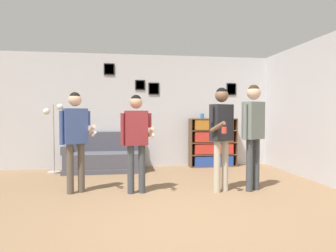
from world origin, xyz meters
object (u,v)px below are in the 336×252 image
couch (105,158)px  floor_lamp (54,129)px  person_player_foreground_center (136,134)px  drinking_cup (202,116)px  person_watcher_holding_cup (222,128)px  person_spectator_near_bookshelf (253,125)px  person_player_foreground_left (75,132)px  bookshelf (213,143)px

couch → floor_lamp: floor_lamp is taller
person_player_foreground_center → drinking_cup: (1.67, 2.21, 0.27)m
person_watcher_holding_cup → person_spectator_near_bookshelf: bearing=-0.9°
person_player_foreground_left → person_player_foreground_center: size_ratio=1.03×
bookshelf → person_player_foreground_center: bearing=-131.3°
drinking_cup → person_player_foreground_center: bearing=-127.0°
bookshelf → drinking_cup: drinking_cup is taller
person_spectator_near_bookshelf → person_player_foreground_center: bearing=176.8°
person_player_foreground_center → person_spectator_near_bookshelf: (1.93, -0.11, 0.13)m
person_spectator_near_bookshelf → drinking_cup: person_spectator_near_bookshelf is taller
drinking_cup → bookshelf: bearing=-0.0°
couch → person_player_foreground_center: size_ratio=1.10×
person_spectator_near_bookshelf → bookshelf: bearing=89.7°
person_player_foreground_center → person_player_foreground_left: bearing=170.7°
bookshelf → person_spectator_near_bookshelf: person_spectator_near_bookshelf is taller
person_player_foreground_center → drinking_cup: 2.79m
bookshelf → drinking_cup: 0.70m
person_player_foreground_center → person_spectator_near_bookshelf: size_ratio=0.90×
person_watcher_holding_cup → person_spectator_near_bookshelf: (0.54, -0.01, 0.04)m
person_player_foreground_left → person_player_foreground_center: 0.98m
couch → person_player_foreground_center: person_player_foreground_center is taller
floor_lamp → person_player_foreground_center: person_player_foreground_center is taller
person_player_foreground_left → drinking_cup: size_ratio=13.74×
bookshelf → person_spectator_near_bookshelf: (-0.01, -2.32, 0.51)m
bookshelf → person_spectator_near_bookshelf: 2.38m
couch → person_player_foreground_left: person_player_foreground_left is taller
person_spectator_near_bookshelf → drinking_cup: size_ratio=14.86×
couch → floor_lamp: 1.27m
floor_lamp → person_spectator_near_bookshelf: bearing=-29.3°
person_spectator_near_bookshelf → couch: bearing=140.3°
floor_lamp → person_watcher_holding_cup: (3.10, -2.04, 0.11)m
person_spectator_near_bookshelf → drinking_cup: bearing=96.5°
bookshelf → person_player_foreground_left: size_ratio=0.72×
person_spectator_near_bookshelf → drinking_cup: (-0.27, 2.32, 0.14)m
person_player_foreground_left → drinking_cup: bearing=37.9°
person_spectator_near_bookshelf → person_watcher_holding_cup: bearing=179.1°
drinking_cup → couch: bearing=-175.1°
floor_lamp → couch: bearing=4.0°
bookshelf → drinking_cup: size_ratio=9.87×
bookshelf → person_player_foreground_left: person_player_foreground_left is taller
couch → bookshelf: bearing=4.4°
person_player_foreground_left → drinking_cup: 3.35m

